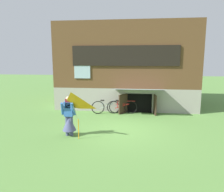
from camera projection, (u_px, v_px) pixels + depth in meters
ground_plane at (120, 129)px, 9.12m from camera, size 60.00×60.00×0.00m
log_house at (127, 66)px, 14.05m from camera, size 8.16×6.08×4.99m
person at (69, 119)px, 8.23m from camera, size 0.61×0.52×1.54m
kite at (71, 105)px, 7.56m from camera, size 1.13×1.02×1.71m
bicycle_red at (122, 107)px, 11.64m from camera, size 1.64×0.18×0.75m
bicycle_silver at (107, 107)px, 11.66m from camera, size 1.61×0.52×0.76m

